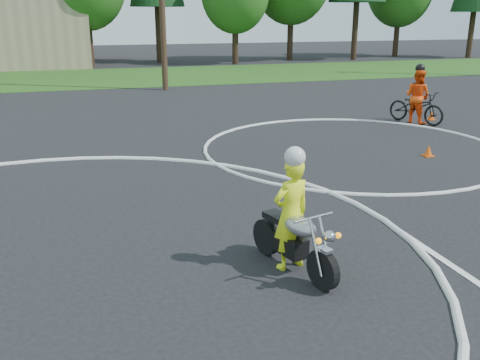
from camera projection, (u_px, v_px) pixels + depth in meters
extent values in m
cube|color=#1E4714|center=(59.00, 79.00, 29.74)|extent=(120.00, 10.00, 0.02)
torus|color=silver|center=(23.00, 265.00, 7.82)|extent=(12.12, 12.12, 0.12)
torus|color=silver|center=(351.00, 148.00, 14.59)|extent=(8.10, 8.10, 0.10)
cylinder|color=black|center=(323.00, 270.00, 7.08)|extent=(0.26, 0.57, 0.56)
cylinder|color=black|center=(266.00, 237.00, 8.13)|extent=(0.26, 0.57, 0.56)
cube|color=black|center=(291.00, 245.00, 7.62)|extent=(0.39, 0.56, 0.28)
ellipsoid|color=#A1A1A5|center=(300.00, 226.00, 7.36)|extent=(0.48, 0.66, 0.26)
cube|color=black|center=(280.00, 218.00, 7.74)|extent=(0.38, 0.60, 0.09)
cylinder|color=silver|center=(315.00, 247.00, 7.00)|extent=(0.13, 0.33, 0.75)
cylinder|color=silver|center=(325.00, 244.00, 7.09)|extent=(0.13, 0.33, 0.75)
cube|color=silver|center=(325.00, 250.00, 6.98)|extent=(0.18, 0.23, 0.05)
cylinder|color=silver|center=(314.00, 217.00, 7.07)|extent=(0.63, 0.21, 0.03)
sphere|color=#B9B8BF|center=(330.00, 237.00, 6.86)|extent=(0.17, 0.17, 0.17)
sphere|color=#FF9C0C|center=(319.00, 241.00, 6.79)|extent=(0.08, 0.08, 0.08)
sphere|color=orange|center=(338.00, 235.00, 6.96)|extent=(0.08, 0.08, 0.08)
cylinder|color=silver|center=(283.00, 240.00, 8.02)|extent=(0.27, 0.73, 0.07)
imported|color=#EBFF1A|center=(291.00, 214.00, 7.53)|extent=(0.68, 0.54, 1.64)
sphere|color=silver|center=(295.00, 157.00, 7.25)|extent=(0.30, 0.30, 0.30)
imported|color=black|center=(416.00, 107.00, 17.79)|extent=(1.44, 2.15, 1.07)
imported|color=#FD4B0D|center=(417.00, 96.00, 17.68)|extent=(0.96, 1.06, 1.78)
sphere|color=black|center=(420.00, 68.00, 17.41)|extent=(0.31, 0.31, 0.31)
cone|color=#ED530C|center=(429.00, 151.00, 13.72)|extent=(0.22, 0.22, 0.30)
cube|color=#ED530C|center=(428.00, 156.00, 13.76)|extent=(0.24, 0.24, 0.03)
cone|color=#ED530C|center=(431.00, 116.00, 18.41)|extent=(0.22, 0.22, 0.30)
cube|color=#ED530C|center=(431.00, 119.00, 18.45)|extent=(0.24, 0.24, 0.03)
cylinder|color=#382619|center=(90.00, 42.00, 36.21)|extent=(0.44, 0.44, 3.24)
cylinder|color=#382619|center=(159.00, 35.00, 39.30)|extent=(0.44, 0.44, 3.96)
cylinder|color=#382619|center=(235.00, 43.00, 38.10)|extent=(0.44, 0.44, 2.88)
cylinder|color=#382619|center=(290.00, 36.00, 41.20)|extent=(0.44, 0.44, 3.60)
cylinder|color=#382619|center=(355.00, 31.00, 41.55)|extent=(0.44, 0.44, 4.32)
cylinder|color=#382619|center=(396.00, 37.00, 44.91)|extent=(0.44, 0.44, 3.24)
cylinder|color=#382619|center=(471.00, 35.00, 43.50)|extent=(0.44, 0.44, 3.60)
cylinder|color=#382619|center=(28.00, 45.00, 36.07)|extent=(0.44, 0.44, 2.88)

